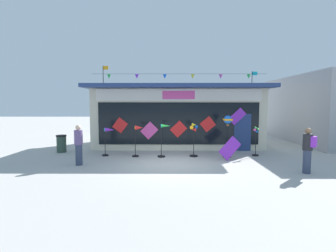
% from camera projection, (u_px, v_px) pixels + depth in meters
% --- Properties ---
extents(ground_plane, '(80.00, 80.00, 0.00)m').
position_uv_depth(ground_plane, '(171.00, 164.00, 11.33)').
color(ground_plane, '#ADAAA5').
extents(kite_shop_building, '(9.99, 5.28, 4.85)m').
position_uv_depth(kite_shop_building, '(177.00, 116.00, 16.32)').
color(kite_shop_building, beige).
rests_on(kite_shop_building, ground_plane).
extents(wind_spinner_far_left, '(0.67, 0.31, 1.39)m').
position_uv_depth(wind_spinner_far_left, '(109.00, 135.00, 12.92)').
color(wind_spinner_far_left, black).
rests_on(wind_spinner_far_left, ground_plane).
extents(wind_spinner_left, '(0.54, 0.32, 1.52)m').
position_uv_depth(wind_spinner_left, '(138.00, 135.00, 12.72)').
color(wind_spinner_left, black).
rests_on(wind_spinner_left, ground_plane).
extents(wind_spinner_center_left, '(0.62, 0.36, 1.58)m').
position_uv_depth(wind_spinner_center_left, '(164.00, 138.00, 12.63)').
color(wind_spinner_center_left, black).
rests_on(wind_spinner_center_left, ground_plane).
extents(wind_spinner_center_right, '(0.41, 0.39, 1.63)m').
position_uv_depth(wind_spinner_center_right, '(194.00, 136.00, 12.73)').
color(wind_spinner_center_right, black).
rests_on(wind_spinner_center_right, ground_plane).
extents(wind_spinner_right, '(0.39, 0.39, 1.99)m').
position_uv_depth(wind_spinner_right, '(228.00, 124.00, 12.52)').
color(wind_spinner_right, black).
rests_on(wind_spinner_right, ground_plane).
extents(wind_spinner_far_right, '(0.31, 0.31, 1.45)m').
position_uv_depth(wind_spinner_far_right, '(256.00, 139.00, 12.92)').
color(wind_spinner_far_right, black).
rests_on(wind_spinner_far_right, ground_plane).
extents(person_near_camera, '(0.34, 0.34, 1.68)m').
position_uv_depth(person_near_camera, '(79.00, 145.00, 10.98)').
color(person_near_camera, '#333D56').
rests_on(person_near_camera, ground_plane).
extents(person_mid_plaza, '(0.47, 0.45, 1.68)m').
position_uv_depth(person_mid_plaza, '(308.00, 149.00, 9.67)').
color(person_mid_plaza, '#333D56').
rests_on(person_mid_plaza, ground_plane).
extents(trash_bin, '(0.52, 0.52, 0.91)m').
position_uv_depth(trash_bin, '(61.00, 144.00, 13.92)').
color(trash_bin, '#2D4238').
rests_on(trash_bin, ground_plane).
extents(display_kite_on_ground, '(1.09, 0.34, 1.09)m').
position_uv_depth(display_kite_on_ground, '(230.00, 148.00, 11.99)').
color(display_kite_on_ground, purple).
rests_on(display_kite_on_ground, ground_plane).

